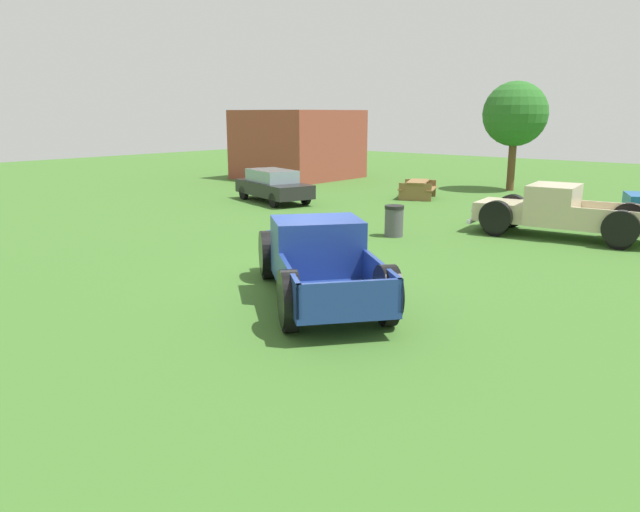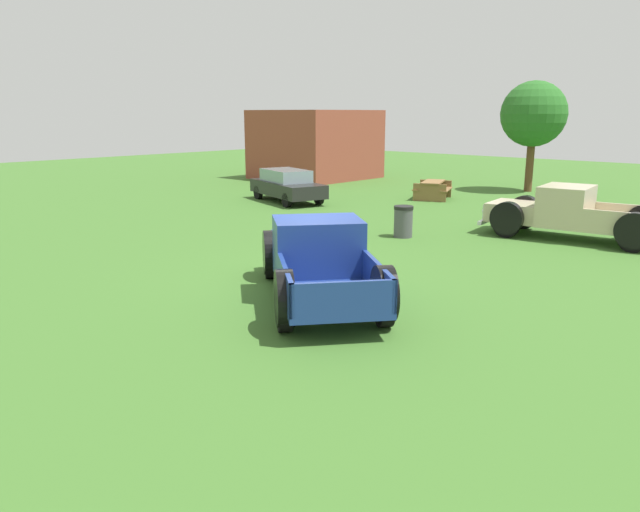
{
  "view_description": "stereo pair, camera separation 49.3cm",
  "coord_description": "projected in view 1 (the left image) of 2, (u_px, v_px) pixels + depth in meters",
  "views": [
    {
      "loc": [
        8.38,
        -9.58,
        3.67
      ],
      "look_at": [
        0.88,
        -0.65,
        0.9
      ],
      "focal_mm": 33.82,
      "sensor_mm": 36.0,
      "label": 1
    },
    {
      "loc": [
        8.75,
        -9.25,
        3.67
      ],
      "look_at": [
        0.88,
        -0.65,
        0.9
      ],
      "focal_mm": 33.82,
      "sensor_mm": 36.0,
      "label": 2
    }
  ],
  "objects": [
    {
      "name": "ground_plane",
      "position": [
        308.0,
        285.0,
        13.23
      ],
      "size": [
        80.0,
        80.0,
        0.0
      ],
      "primitive_type": "plane",
      "color": "#3D6B28"
    },
    {
      "name": "pickup_truck_foreground",
      "position": [
        316.0,
        258.0,
        12.38
      ],
      "size": [
        5.21,
        4.71,
        1.6
      ],
      "color": "navy",
      "rests_on": "ground_plane"
    },
    {
      "name": "pickup_truck_behind_left",
      "position": [
        550.0,
        212.0,
        18.29
      ],
      "size": [
        5.35,
        2.55,
        1.58
      ],
      "color": "#C6B793",
      "rests_on": "ground_plane"
    },
    {
      "name": "sedan_distant_a",
      "position": [
        273.0,
        185.0,
        25.38
      ],
      "size": [
        4.36,
        2.79,
        1.35
      ],
      "color": "black",
      "rests_on": "ground_plane"
    },
    {
      "name": "picnic_table",
      "position": [
        418.0,
        187.0,
        26.47
      ],
      "size": [
        2.06,
        2.23,
        0.78
      ],
      "color": "olive",
      "rests_on": "ground_plane"
    },
    {
      "name": "trash_can",
      "position": [
        394.0,
        221.0,
        18.31
      ],
      "size": [
        0.59,
        0.59,
        0.95
      ],
      "color": "#4C4C51",
      "rests_on": "ground_plane"
    },
    {
      "name": "oak_tree_east",
      "position": [
        515.0,
        114.0,
        28.53
      ],
      "size": [
        3.04,
        3.04,
        5.16
      ],
      "color": "brown",
      "rests_on": "ground_plane"
    },
    {
      "name": "brick_pavilion",
      "position": [
        298.0,
        144.0,
        34.48
      ],
      "size": [
        5.49,
        5.89,
        3.83
      ],
      "color": "brown",
      "rests_on": "ground_plane"
    }
  ]
}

